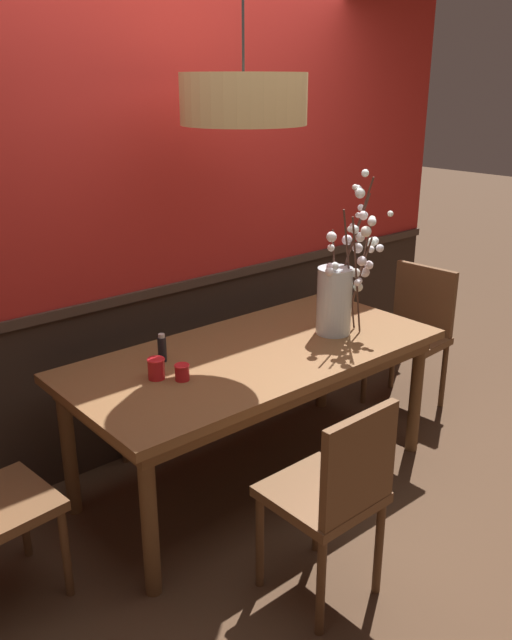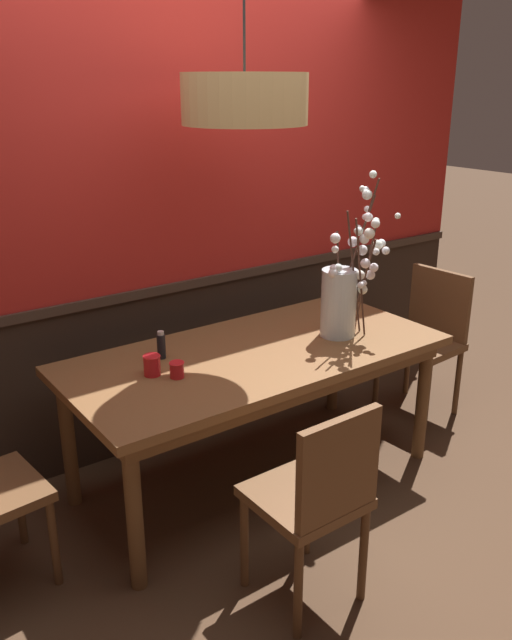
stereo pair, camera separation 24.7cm
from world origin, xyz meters
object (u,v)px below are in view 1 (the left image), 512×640
Objects in this scene: chair_near_side_left at (334,492)px; vase_with_blossoms at (338,293)px; candle_holder_nearer_center at (156,368)px; chair_far_side_right at (195,331)px; condiment_bottle at (162,348)px; dining_table at (256,365)px; pendant_lamp at (244,99)px; chair_far_side_left at (127,355)px; candle_holder_nearer_edge at (182,372)px; chair_head_east_end at (413,328)px.

vase_with_blossoms is at bearing 42.90° from chair_near_side_left.
vase_with_blossoms is at bearing -7.31° from candle_holder_nearer_center.
chair_far_side_right is 1.01m from condiment_bottle.
dining_table is 2.30× the size of vase_with_blossoms.
condiment_bottle is (-0.68, -0.70, 0.28)m from chair_far_side_right.
chair_far_side_right reaches higher than dining_table.
chair_near_side_left is at bearing -109.38° from pendant_lamp.
chair_far_side_right is 9.52× the size of candle_holder_nearer_center.
chair_far_side_left is at bearing -175.65° from chair_far_side_right.
chair_far_side_left is 1.29m from vase_with_blossoms.
condiment_bottle is (0.05, 0.24, 0.03)m from candle_holder_nearer_edge.
pendant_lamp is at bearing -107.43° from chair_far_side_right.
dining_table is 0.94m from chair_near_side_left.
vase_with_blossoms is 1.11m from pendant_lamp.
candle_holder_nearer_edge is (-0.73, -0.94, 0.25)m from chair_far_side_right.
vase_with_blossoms reaches higher than candle_holder_nearer_center.
chair_far_side_left reaches higher than condiment_bottle.
chair_head_east_end is at bearing 8.06° from vase_with_blossoms.
pendant_lamp is (-0.50, 0.17, 0.98)m from vase_with_blossoms.
pendant_lamp is (0.26, -0.77, 1.43)m from chair_far_side_left.
pendant_lamp reaches higher than vase_with_blossoms.
chair_far_side_left is 0.96m from candle_holder_nearer_edge.
condiment_bottle is at bearing 155.60° from dining_table.
pendant_lamp is at bearing 161.11° from vase_with_blossoms.
chair_near_side_left is 1.11m from condiment_bottle.
candle_holder_nearer_center is at bearing -133.67° from chair_far_side_right.
dining_table is 0.59m from vase_with_blossoms.
chair_near_side_left reaches higher than candle_holder_nearer_center.
chair_head_east_end is at bearing -0.36° from candle_holder_nearer_center.
dining_table is at bearing 169.57° from vase_with_blossoms.
chair_head_east_end is 1.87m from candle_holder_nearer_edge.
dining_table is at bearing -178.65° from chair_head_east_end.
chair_near_side_left is 9.11× the size of candle_holder_nearer_center.
chair_near_side_left is 0.98× the size of chair_head_east_end.
pendant_lamp is (-1.37, 0.05, 1.42)m from chair_head_east_end.
dining_table is 0.58m from candle_holder_nearer_center.
condiment_bottle is 0.16× the size of pendant_lamp.
chair_far_side_right is (0.59, 1.76, 0.02)m from chair_near_side_left.
chair_head_east_end is at bearing 27.78° from chair_near_side_left.
chair_far_side_right is at bearing 46.33° from candle_holder_nearer_center.
chair_far_side_right is 1.06× the size of pendant_lamp.
condiment_bottle is at bearing 174.82° from chair_head_east_end.
candle_holder_nearer_center is at bearing -130.72° from condiment_bottle.
candle_holder_nearer_center is (-1.05, 0.14, -0.17)m from vase_with_blossoms.
chair_far_side_right reaches higher than chair_near_side_left.
candle_holder_nearer_edge is at bearing -127.89° from chair_far_side_right.
candle_holder_nearer_center is at bearing 172.69° from vase_with_blossoms.
chair_far_side_right is at bearing 71.52° from chair_near_side_left.
candle_holder_nearer_edge is (-0.14, 0.82, 0.27)m from chair_near_side_left.
vase_with_blossoms is 11.06× the size of candle_holder_nearer_edge.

